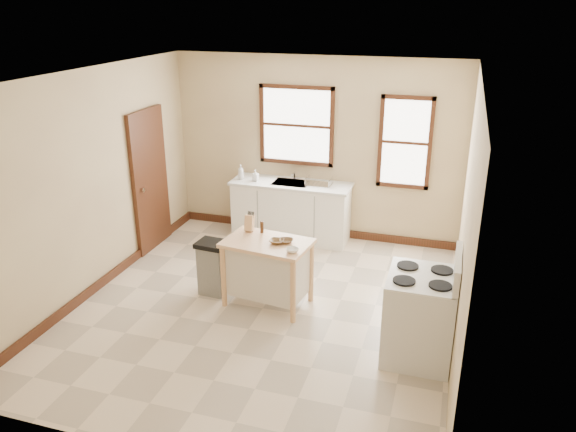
% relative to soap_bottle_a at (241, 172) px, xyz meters
% --- Properties ---
extents(floor, '(5.00, 5.00, 0.00)m').
position_rel_soap_bottle_a_xyz_m(floor, '(1.10, -2.13, -1.04)').
color(floor, '#B7A691').
rests_on(floor, ground).
extents(ceiling, '(5.00, 5.00, 0.00)m').
position_rel_soap_bottle_a_xyz_m(ceiling, '(1.10, -2.13, 1.76)').
color(ceiling, white).
rests_on(ceiling, ground).
extents(wall_back, '(4.50, 0.04, 2.80)m').
position_rel_soap_bottle_a_xyz_m(wall_back, '(1.10, 0.37, 0.36)').
color(wall_back, beige).
rests_on(wall_back, ground).
extents(wall_left, '(0.04, 5.00, 2.80)m').
position_rel_soap_bottle_a_xyz_m(wall_left, '(-1.15, -2.13, 0.36)').
color(wall_left, beige).
rests_on(wall_left, ground).
extents(wall_right, '(0.04, 5.00, 2.80)m').
position_rel_soap_bottle_a_xyz_m(wall_right, '(3.35, -2.13, 0.36)').
color(wall_right, beige).
rests_on(wall_right, ground).
extents(window_main, '(1.17, 0.06, 1.22)m').
position_rel_soap_bottle_a_xyz_m(window_main, '(0.80, 0.35, 0.71)').
color(window_main, '#361C0E').
rests_on(window_main, wall_back).
extents(window_side, '(0.77, 0.06, 1.37)m').
position_rel_soap_bottle_a_xyz_m(window_side, '(2.45, 0.35, 0.56)').
color(window_side, '#361C0E').
rests_on(window_side, wall_back).
extents(door_left, '(0.06, 0.90, 2.10)m').
position_rel_soap_bottle_a_xyz_m(door_left, '(-1.11, -0.83, 0.01)').
color(door_left, '#361C0E').
rests_on(door_left, ground).
extents(baseboard_back, '(4.50, 0.04, 0.12)m').
position_rel_soap_bottle_a_xyz_m(baseboard_back, '(1.10, 0.34, -0.98)').
color(baseboard_back, '#361C0E').
rests_on(baseboard_back, ground).
extents(baseboard_left, '(0.04, 5.00, 0.12)m').
position_rel_soap_bottle_a_xyz_m(baseboard_left, '(-1.12, -2.13, -0.98)').
color(baseboard_left, '#361C0E').
rests_on(baseboard_left, ground).
extents(sink_counter, '(1.86, 0.62, 0.92)m').
position_rel_soap_bottle_a_xyz_m(sink_counter, '(0.80, 0.07, -0.58)').
color(sink_counter, white).
rests_on(sink_counter, ground).
extents(faucet, '(0.03, 0.03, 0.22)m').
position_rel_soap_bottle_a_xyz_m(faucet, '(0.80, 0.25, -0.01)').
color(faucet, silver).
rests_on(faucet, sink_counter).
extents(soap_bottle_a, '(0.12, 0.12, 0.23)m').
position_rel_soap_bottle_a_xyz_m(soap_bottle_a, '(0.00, 0.00, 0.00)').
color(soap_bottle_a, '#B2B2B2').
rests_on(soap_bottle_a, sink_counter).
extents(soap_bottle_b, '(0.09, 0.09, 0.18)m').
position_rel_soap_bottle_a_xyz_m(soap_bottle_b, '(0.24, -0.01, -0.03)').
color(soap_bottle_b, '#B2B2B2').
rests_on(soap_bottle_b, sink_counter).
extents(dish_rack, '(0.42, 0.34, 0.10)m').
position_rel_soap_bottle_a_xyz_m(dish_rack, '(1.23, 0.08, -0.07)').
color(dish_rack, silver).
rests_on(dish_rack, sink_counter).
extents(kitchen_island, '(1.10, 0.78, 0.84)m').
position_rel_soap_bottle_a_xyz_m(kitchen_island, '(1.12, -1.98, -0.62)').
color(kitchen_island, '#F7C791').
rests_on(kitchen_island, ground).
extents(knife_block, '(0.10, 0.10, 0.20)m').
position_rel_soap_bottle_a_xyz_m(knife_block, '(0.80, -1.74, -0.10)').
color(knife_block, tan).
rests_on(knife_block, kitchen_island).
extents(pepper_grinder, '(0.05, 0.05, 0.15)m').
position_rel_soap_bottle_a_xyz_m(pepper_grinder, '(0.97, -1.75, -0.12)').
color(pepper_grinder, '#422512').
rests_on(pepper_grinder, kitchen_island).
extents(bowl_a, '(0.18, 0.18, 0.04)m').
position_rel_soap_bottle_a_xyz_m(bowl_a, '(1.24, -2.00, -0.17)').
color(bowl_a, brown).
rests_on(bowl_a, kitchen_island).
extents(bowl_b, '(0.20, 0.20, 0.04)m').
position_rel_soap_bottle_a_xyz_m(bowl_b, '(1.35, -1.95, -0.18)').
color(bowl_b, brown).
rests_on(bowl_b, kitchen_island).
extents(bowl_c, '(0.18, 0.18, 0.05)m').
position_rel_soap_bottle_a_xyz_m(bowl_c, '(1.49, -2.19, -0.17)').
color(bowl_c, white).
rests_on(bowl_c, kitchen_island).
extents(trash_bin, '(0.39, 0.34, 0.71)m').
position_rel_soap_bottle_a_xyz_m(trash_bin, '(0.36, -1.94, -0.68)').
color(trash_bin, gray).
rests_on(trash_bin, ground).
extents(gas_stove, '(0.76, 0.77, 1.21)m').
position_rel_soap_bottle_a_xyz_m(gas_stove, '(2.99, -2.56, -0.43)').
color(gas_stove, silver).
rests_on(gas_stove, ground).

